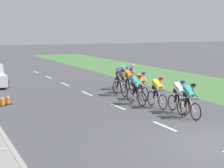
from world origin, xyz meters
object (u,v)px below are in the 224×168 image
Objects in this scene: cyclist_lead at (189,100)px; cyclist_fourth at (137,89)px; cyclist_second at (179,96)px; cyclist_sixth at (129,80)px; cyclist_seventh at (120,82)px; traffic_cone_near at (2,100)px; cyclist_third at (157,92)px; traffic_cone_mid at (8,98)px; cyclist_fifth at (141,85)px; cyclist_ninth at (130,76)px; cyclist_eighth at (120,77)px.

cyclist_fourth is (-0.62, 3.38, 0.00)m from cyclist_lead.
cyclist_second is 5.55m from cyclist_sixth.
cyclist_seventh is at bearing -146.83° from cyclist_sixth.
cyclist_fourth reaches higher than traffic_cone_near.
cyclist_third reaches higher than traffic_cone_near.
traffic_cone_near is at bearing -140.14° from traffic_cone_mid.
cyclist_lead is at bearing -93.15° from cyclist_fifth.
cyclist_second reaches higher than traffic_cone_near.
cyclist_ninth is 2.69× the size of traffic_cone_near.
cyclist_third and cyclist_fifth have the same top height.
traffic_cone_near is (-6.93, 5.05, -0.48)m from cyclist_second.
cyclist_seventh is 2.69× the size of traffic_cone_mid.
cyclist_seventh is at bearing -130.33° from cyclist_ninth.
cyclist_sixth is 2.69× the size of traffic_cone_mid.
cyclist_ninth is 2.69× the size of traffic_cone_mid.
cyclist_eighth is (1.35, 4.35, 0.00)m from cyclist_fourth.
cyclist_lead is 8.28m from cyclist_ninth.
traffic_cone_mid is (-6.23, 0.33, -0.48)m from cyclist_seventh.
cyclist_fifth is at bearing 80.49° from cyclist_third.
cyclist_sixth is (0.75, 4.22, 0.00)m from cyclist_third.
cyclist_eighth is at bearing 81.61° from cyclist_fifth.
cyclist_second is 4.99m from cyclist_seventh.
cyclist_third is 1.00× the size of cyclist_ninth.
cyclist_sixth is 2.69× the size of traffic_cone_near.
cyclist_eighth is (0.85, 5.47, 0.00)m from cyclist_third.
cyclist_fourth is 5.25m from cyclist_ninth.
cyclist_fourth is (-0.79, 2.43, 0.00)m from cyclist_second.
cyclist_seventh is (-0.22, 5.92, 0.00)m from cyclist_lead.
cyclist_sixth is 1.92m from cyclist_ninth.
cyclist_ninth is at bearing 14.16° from traffic_cone_near.
cyclist_ninth is (1.75, 5.85, 0.00)m from cyclist_third.
cyclist_eighth is 0.98m from cyclist_ninth.
traffic_cone_near is at bearing 150.71° from cyclist_third.
cyclist_ninth is at bearing 73.30° from cyclist_third.
cyclist_sixth is at bearing 33.17° from cyclist_seventh.
cyclist_seventh is 6.56m from traffic_cone_near.
cyclist_fourth is at bearing 107.96° from cyclist_second.
traffic_cone_near is 0.41m from traffic_cone_mid.
cyclist_eighth is at bearing 85.34° from cyclist_sixth.
cyclist_fourth is 4.56m from cyclist_eighth.
cyclist_third is at bearing -98.82° from cyclist_eighth.
cyclist_eighth reaches higher than traffic_cone_mid.
cyclist_sixth is 7.43m from traffic_cone_near.
cyclist_fifth is 2.13m from cyclist_sixth.
cyclist_second is 1.00× the size of cyclist_eighth.
cyclist_ninth is at bearing 12.94° from traffic_cone_mid.
cyclist_fifth is at bearing 49.64° from cyclist_fourth.
cyclist_seventh reaches higher than traffic_cone_near.
cyclist_third is 7.64m from traffic_cone_near.
cyclist_fifth is (0.86, 1.01, 0.00)m from cyclist_fourth.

